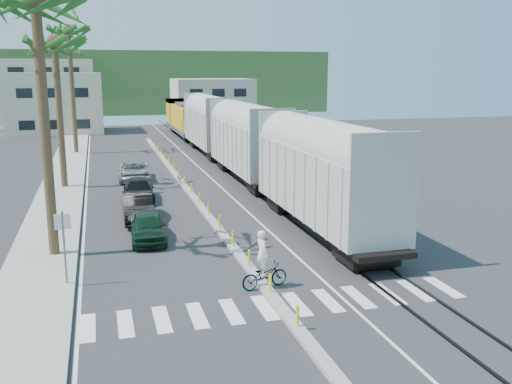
% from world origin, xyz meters
% --- Properties ---
extents(ground, '(140.00, 140.00, 0.00)m').
position_xyz_m(ground, '(0.00, 0.00, 0.00)').
color(ground, '#28282B').
rests_on(ground, ground).
extents(sidewalk, '(3.00, 90.00, 0.15)m').
position_xyz_m(sidewalk, '(-8.50, 25.00, 0.07)').
color(sidewalk, gray).
rests_on(sidewalk, ground).
extents(rails, '(1.56, 100.00, 0.06)m').
position_xyz_m(rails, '(5.00, 28.00, 0.03)').
color(rails, black).
rests_on(rails, ground).
extents(median, '(0.45, 60.00, 0.85)m').
position_xyz_m(median, '(0.00, 19.96, 0.09)').
color(median, gray).
rests_on(median, ground).
extents(crosswalk, '(14.00, 2.20, 0.01)m').
position_xyz_m(crosswalk, '(0.00, -2.00, 0.01)').
color(crosswalk, silver).
rests_on(crosswalk, ground).
extents(lane_markings, '(9.42, 90.00, 0.01)m').
position_xyz_m(lane_markings, '(-2.15, 25.00, 0.00)').
color(lane_markings, silver).
rests_on(lane_markings, ground).
extents(freight_train, '(3.00, 60.94, 5.85)m').
position_xyz_m(freight_train, '(5.00, 27.04, 2.91)').
color(freight_train, '#AFACA0').
rests_on(freight_train, ground).
extents(palm_trees, '(3.50, 37.20, 13.75)m').
position_xyz_m(palm_trees, '(-8.10, 22.70, 10.81)').
color(palm_trees, brown).
rests_on(palm_trees, ground).
extents(street_sign, '(0.60, 0.08, 3.00)m').
position_xyz_m(street_sign, '(-7.30, 2.00, 1.97)').
color(street_sign, slate).
rests_on(street_sign, ground).
extents(buildings, '(38.00, 27.00, 10.00)m').
position_xyz_m(buildings, '(-6.41, 71.66, 4.36)').
color(buildings, '#BFB398').
rests_on(buildings, ground).
extents(hillside, '(80.00, 20.00, 12.00)m').
position_xyz_m(hillside, '(0.00, 100.00, 6.00)').
color(hillside, '#385628').
rests_on(hillside, ground).
extents(car_lead, '(2.01, 4.27, 1.41)m').
position_xyz_m(car_lead, '(-3.71, 7.33, 0.70)').
color(car_lead, black).
rests_on(car_lead, ground).
extents(car_second, '(1.72, 4.68, 1.53)m').
position_xyz_m(car_second, '(-3.90, 11.51, 0.76)').
color(car_second, black).
rests_on(car_second, ground).
extents(car_third, '(2.36, 4.90, 1.37)m').
position_xyz_m(car_third, '(-3.49, 16.49, 0.68)').
color(car_third, black).
rests_on(car_third, ground).
extents(car_rear, '(2.70, 5.18, 1.39)m').
position_xyz_m(car_rear, '(-3.30, 23.79, 0.69)').
color(car_rear, '#B3B6B9').
rests_on(car_rear, ground).
extents(cyclist, '(1.45, 2.18, 2.30)m').
position_xyz_m(cyclist, '(0.01, -0.16, 0.72)').
color(cyclist, '#9EA0A5').
rests_on(cyclist, ground).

